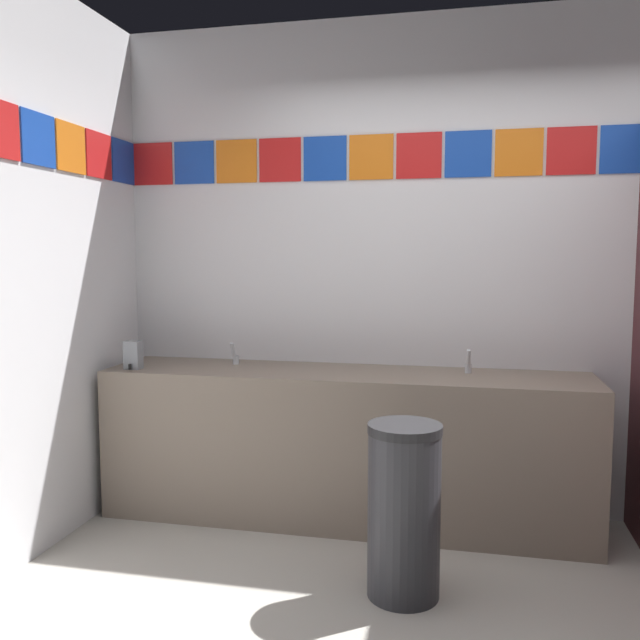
% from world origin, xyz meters
% --- Properties ---
extents(wall_back, '(4.35, 0.09, 2.83)m').
position_xyz_m(wall_back, '(0.00, 1.53, 1.42)').
color(wall_back, silver).
rests_on(wall_back, ground_plane).
extents(vanity_counter, '(2.68, 0.57, 0.84)m').
position_xyz_m(vanity_counter, '(-0.78, 1.21, 0.43)').
color(vanity_counter, gray).
rests_on(vanity_counter, ground_plane).
extents(faucet_left, '(0.04, 0.10, 0.14)m').
position_xyz_m(faucet_left, '(-1.45, 1.29, 0.89)').
color(faucet_left, silver).
rests_on(faucet_left, vanity_counter).
extents(faucet_right, '(0.04, 0.10, 0.14)m').
position_xyz_m(faucet_right, '(-0.11, 1.29, 0.89)').
color(faucet_right, silver).
rests_on(faucet_right, vanity_counter).
extents(soap_dispenser, '(0.09, 0.09, 0.16)m').
position_xyz_m(soap_dispenser, '(-1.97, 1.04, 0.92)').
color(soap_dispenser, gray).
rests_on(soap_dispenser, vanity_counter).
extents(trash_bin, '(0.32, 0.32, 0.76)m').
position_xyz_m(trash_bin, '(-0.37, 0.43, 0.38)').
color(trash_bin, '#333338').
rests_on(trash_bin, ground_plane).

